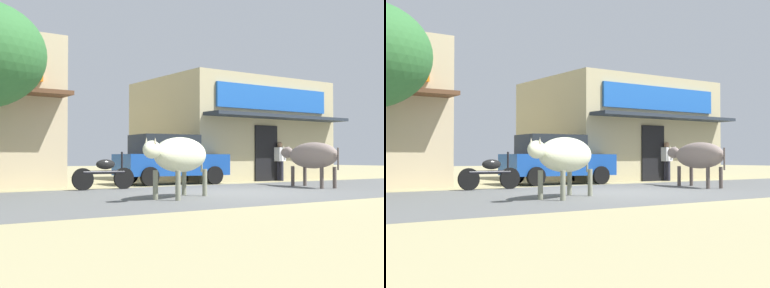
{
  "view_description": "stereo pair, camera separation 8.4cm",
  "coord_description": "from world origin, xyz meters",
  "views": [
    {
      "loc": [
        -8.5,
        -10.38,
        0.9
      ],
      "look_at": [
        -0.18,
        1.75,
        1.27
      ],
      "focal_mm": 48.58,
      "sensor_mm": 36.0,
      "label": 1
    },
    {
      "loc": [
        -8.43,
        -10.42,
        0.9
      ],
      "look_at": [
        -0.18,
        1.75,
        1.27
      ],
      "focal_mm": 48.58,
      "sensor_mm": 36.0,
      "label": 2
    }
  ],
  "objects": [
    {
      "name": "storefront_right_club",
      "position": [
        5.31,
        6.84,
        2.02
      ],
      "size": [
        6.9,
        6.16,
        4.03
      ],
      "color": "tan",
      "rests_on": "ground"
    },
    {
      "name": "parked_hatchback_car",
      "position": [
        0.68,
        4.34,
        0.84
      ],
      "size": [
        3.75,
        2.07,
        1.64
      ],
      "color": "#18459A",
      "rests_on": "ground"
    },
    {
      "name": "ground",
      "position": [
        0.0,
        0.0,
        0.0
      ],
      "size": [
        80.0,
        80.0,
        0.0
      ],
      "primitive_type": "plane",
      "color": "#9B9267"
    },
    {
      "name": "asphalt_road",
      "position": [
        0.0,
        0.0,
        0.0
      ],
      "size": [
        72.0,
        6.41,
        0.0
      ],
      "primitive_type": "cube",
      "color": "#575958",
      "rests_on": "ground"
    },
    {
      "name": "cow_far_dark",
      "position": [
        3.29,
        0.45,
        0.94
      ],
      "size": [
        1.05,
        2.78,
        1.35
      ],
      "color": "gray",
      "rests_on": "ground"
    },
    {
      "name": "cow_near_brown",
      "position": [
        -2.24,
        -0.8,
        0.94
      ],
      "size": [
        2.57,
        1.81,
        1.34
      ],
      "color": "beige",
      "rests_on": "ground"
    },
    {
      "name": "pedestrian_by_shop",
      "position": [
        5.52,
        4.09,
        0.86
      ],
      "size": [
        0.44,
        0.61,
        1.48
      ],
      "color": "#262633",
      "rests_on": "ground"
    },
    {
      "name": "parked_motorcycle",
      "position": [
        -2.36,
        2.85,
        0.47
      ],
      "size": [
        1.83,
        0.25,
        1.05
      ],
      "color": "black",
      "rests_on": "ground"
    }
  ]
}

